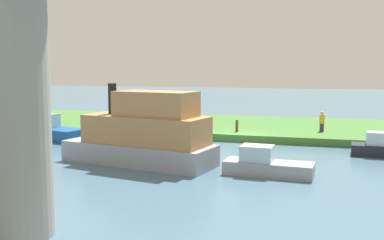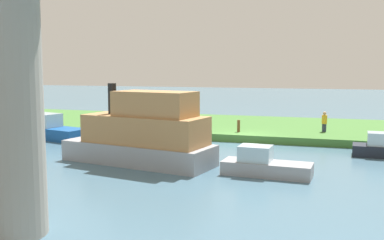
# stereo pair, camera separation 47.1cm
# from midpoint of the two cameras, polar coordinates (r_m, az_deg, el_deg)

# --- Properties ---
(ground_plane) EXTENTS (160.00, 160.00, 0.00)m
(ground_plane) POSITION_cam_midpoint_polar(r_m,az_deg,el_deg) (29.14, 5.80, -2.93)
(ground_plane) COLOR #476B7F
(grassy_bank) EXTENTS (80.00, 12.00, 0.50)m
(grassy_bank) POSITION_cam_midpoint_polar(r_m,az_deg,el_deg) (34.95, 7.64, -0.93)
(grassy_bank) COLOR #427533
(grassy_bank) RESTS_ON ground
(bridge_pylon) EXTENTS (2.19, 2.19, 8.59)m
(bridge_pylon) POSITION_cam_midpoint_polar(r_m,az_deg,el_deg) (13.55, -23.36, 3.78)
(bridge_pylon) COLOR #9E998E
(bridge_pylon) RESTS_ON ground
(person_on_bank) EXTENTS (0.40, 0.40, 1.39)m
(person_on_bank) POSITION_cam_midpoint_polar(r_m,az_deg,el_deg) (31.79, 15.96, -0.16)
(person_on_bank) COLOR #2D334C
(person_on_bank) RESTS_ON grassy_bank
(mooring_post) EXTENTS (0.20, 0.20, 0.82)m
(mooring_post) POSITION_cam_midpoint_polar(r_m,az_deg,el_deg) (30.50, 5.35, -0.76)
(mooring_post) COLOR brown
(mooring_post) RESTS_ON grassy_bank
(motorboat_red) EXTENTS (8.31, 4.09, 4.07)m
(motorboat_red) POSITION_cam_midpoint_polar(r_m,az_deg,el_deg) (22.63, -6.92, -1.86)
(motorboat_red) COLOR #99999E
(motorboat_red) RESTS_ON ground
(riverboat_paddlewheel) EXTENTS (5.46, 3.07, 1.72)m
(riverboat_paddlewheel) POSITION_cam_midpoint_polar(r_m,az_deg,el_deg) (32.00, -18.35, -1.26)
(riverboat_paddlewheel) COLOR #195199
(riverboat_paddlewheel) RESTS_ON ground
(skiff_small) EXTENTS (4.09, 1.66, 1.34)m
(skiff_small) POSITION_cam_midpoint_polar(r_m,az_deg,el_deg) (20.54, 8.80, -5.69)
(skiff_small) COLOR #99999E
(skiff_small) RESTS_ON ground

